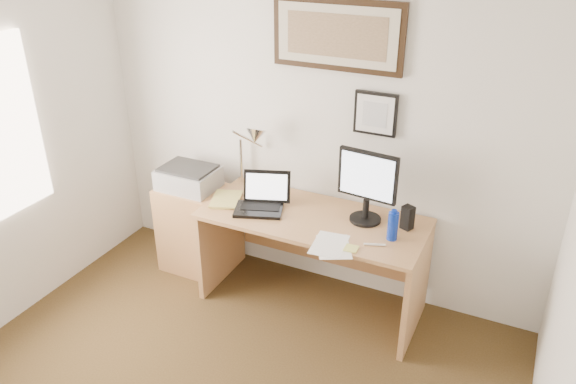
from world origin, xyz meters
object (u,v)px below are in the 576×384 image
Objects in this scene: water_bottle at (393,226)px; lcd_monitor at (367,183)px; book at (213,199)px; printer at (189,178)px; desk at (317,239)px; side_cabinet at (194,228)px; laptop at (262,201)px.

water_bottle is 0.34m from lcd_monitor.
book is 0.65× the size of printer.
desk is 3.08× the size of lcd_monitor.
side_cabinet is 1.40× the size of lcd_monitor.
side_cabinet is 0.46× the size of desk.
water_bottle is (1.66, -0.10, 0.48)m from side_cabinet.
lcd_monitor is at bearing 2.50° from desk.
water_bottle is 0.45× the size of printer.
desk is (1.07, 0.04, 0.15)m from side_cabinet.
side_cabinet is 0.45m from printer.
side_cabinet is at bearing 176.41° from water_bottle.
side_cabinet is at bearing -178.11° from desk.
desk is 3.99× the size of laptop.
desk is 3.64× the size of printer.
printer is at bearing 155.92° from book.
printer is at bearing 172.60° from laptop.
desk is 0.50m from laptop.
side_cabinet is at bearing -177.96° from lcd_monitor.
book is at bearing -167.39° from desk.
laptop is at bearing -7.83° from side_cabinet.
book is (0.29, -0.14, 0.40)m from side_cabinet.
laptop reaches higher than printer.
desk is at bearing 1.89° from side_cabinet.
side_cabinet is 1.73m from water_bottle.
lcd_monitor is (0.73, 0.14, 0.23)m from laptop.
book is 0.40m from laptop.
lcd_monitor reaches higher than printer.
laptop is 0.78m from lcd_monitor.
lcd_monitor is at bearing 9.53° from book.
laptop reaches higher than book.
laptop is at bearing 179.44° from water_bottle.
laptop is 0.77× the size of lcd_monitor.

